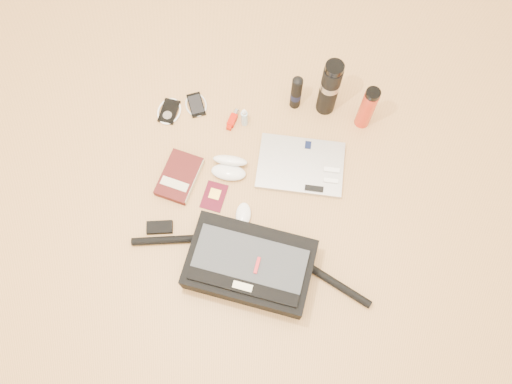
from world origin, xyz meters
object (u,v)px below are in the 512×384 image
laptop (301,166)px  book (180,177)px  thermos_black (330,88)px  messenger_bag (249,265)px  thermos_red (367,108)px

laptop → book: bearing=-166.3°
thermos_black → book: bearing=-153.9°
laptop → messenger_bag: bearing=-108.9°
book → laptop: bearing=25.9°
laptop → thermos_black: thermos_black is taller
thermos_black → messenger_bag: bearing=-117.3°
messenger_bag → book: size_ratio=3.72×
laptop → book: size_ratio=1.59×
messenger_bag → book: bearing=142.6°
messenger_bag → thermos_red: thermos_red is taller
laptop → thermos_black: bearing=75.8°
thermos_black → thermos_red: (0.15, -0.08, -0.04)m
messenger_bag → laptop: bearing=78.5°
thermos_red → book: bearing=-163.7°
messenger_bag → thermos_black: size_ratio=2.96×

